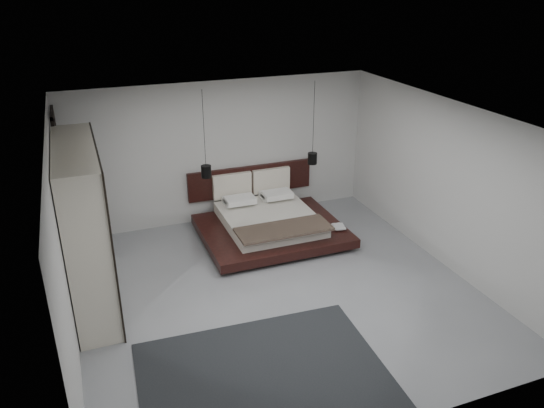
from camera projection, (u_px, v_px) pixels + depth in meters
name	position (u px, v px, depth m)	size (l,w,h in m)	color
floor	(278.00, 291.00, 8.39)	(6.00, 6.00, 0.00)	gray
ceiling	(278.00, 118.00, 7.27)	(6.00, 6.00, 0.00)	white
wall_back	(222.00, 152.00, 10.40)	(6.00, 6.00, 0.00)	beige
wall_front	(388.00, 328.00, 5.26)	(6.00, 6.00, 0.00)	beige
wall_left	(63.00, 245.00, 6.85)	(6.00, 6.00, 0.00)	beige
wall_right	(446.00, 184.00, 8.81)	(6.00, 6.00, 0.00)	beige
lattice_screen	(64.00, 186.00, 9.00)	(0.05, 0.90, 2.60)	black
bed	(269.00, 221.00, 10.11)	(2.60, 2.32, 1.05)	black
book_lower	(334.00, 227.00, 9.93)	(0.20, 0.26, 0.02)	#99724C
book_upper	(334.00, 227.00, 9.89)	(0.21, 0.28, 0.02)	#99724C
pendant_left	(206.00, 171.00, 9.68)	(0.19, 0.19, 1.62)	black
pendant_right	(312.00, 158.00, 10.38)	(0.18, 0.18, 1.62)	black
wardrobe	(85.00, 228.00, 7.71)	(0.59, 2.51, 2.46)	silver
rug	(263.00, 374.00, 6.65)	(3.06, 2.19, 0.01)	black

